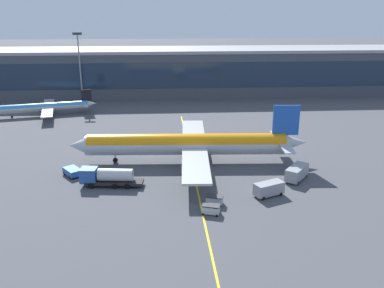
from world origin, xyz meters
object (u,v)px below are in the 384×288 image
(lavatory_truck, at_px, (297,172))
(commuter_jet_far, at_px, (45,107))
(fuel_tanker, at_px, (107,177))
(crew_van, at_px, (268,188))
(baggage_cart_1, at_px, (215,200))
(main_airliner, at_px, (188,144))
(pushback_tug, at_px, (72,171))
(baggage_cart_0, at_px, (211,209))

(lavatory_truck, xyz_separation_m, commuter_jet_far, (-57.69, 50.57, 1.07))
(fuel_tanker, distance_m, crew_van, 27.57)
(lavatory_truck, height_order, baggage_cart_1, lavatory_truck)
(main_airliner, xyz_separation_m, pushback_tug, (-21.82, -5.43, -2.97))
(main_airliner, height_order, lavatory_truck, main_airliner)
(pushback_tug, relative_size, baggage_cart_0, 1.48)
(main_airliner, xyz_separation_m, baggage_cart_0, (2.12, -21.95, -3.04))
(pushback_tug, height_order, lavatory_truck, lavatory_truck)
(pushback_tug, relative_size, lavatory_truck, 0.74)
(fuel_tanker, distance_m, baggage_cart_0, 20.33)
(main_airliner, distance_m, baggage_cart_0, 22.26)
(main_airliner, relative_size, baggage_cart_0, 15.91)
(baggage_cart_1, bearing_deg, crew_van, 15.21)
(main_airliner, bearing_deg, lavatory_truck, -28.34)
(crew_van, bearing_deg, fuel_tanker, 167.80)
(pushback_tug, xyz_separation_m, commuter_jet_far, (-16.93, 45.79, 1.64))
(main_airliner, relative_size, fuel_tanker, 4.31)
(fuel_tanker, xyz_separation_m, lavatory_truck, (33.63, 0.35, -0.32))
(crew_van, distance_m, baggage_cart_0, 11.57)
(pushback_tug, height_order, commuter_jet_far, commuter_jet_far)
(fuel_tanker, xyz_separation_m, baggage_cart_0, (16.81, -11.39, -0.96))
(main_airliner, xyz_separation_m, baggage_cart_1, (3.04, -18.89, -3.04))
(crew_van, distance_m, commuter_jet_far, 76.31)
(main_airliner, distance_m, lavatory_truck, 21.65)
(lavatory_truck, relative_size, commuter_jet_far, 0.21)
(lavatory_truck, height_order, baggage_cart_0, lavatory_truck)
(baggage_cart_0, xyz_separation_m, baggage_cart_1, (0.92, 3.06, 0.00))
(crew_van, height_order, lavatory_truck, lavatory_truck)
(baggage_cart_0, relative_size, commuter_jet_far, 0.10)
(main_airliner, distance_m, baggage_cart_1, 19.37)
(lavatory_truck, bearing_deg, pushback_tug, 173.31)
(pushback_tug, relative_size, baggage_cart_1, 1.48)
(pushback_tug, distance_m, commuter_jet_far, 48.85)
(main_airliner, bearing_deg, baggage_cart_0, -84.50)
(crew_van, xyz_separation_m, baggage_cart_1, (-9.21, -2.50, -0.53))
(commuter_jet_far, bearing_deg, pushback_tug, -69.71)
(crew_van, relative_size, lavatory_truck, 0.91)
(fuel_tanker, height_order, baggage_cart_0, fuel_tanker)
(pushback_tug, distance_m, lavatory_truck, 41.04)
(fuel_tanker, height_order, crew_van, fuel_tanker)
(baggage_cart_1, bearing_deg, fuel_tanker, 154.85)
(crew_van, xyz_separation_m, lavatory_truck, (6.69, 6.17, 0.11))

